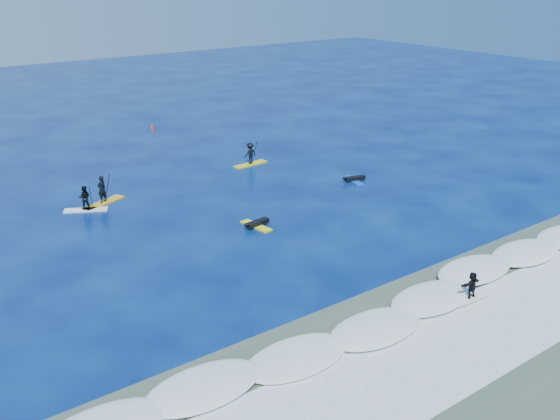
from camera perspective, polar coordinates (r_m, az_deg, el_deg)
ground at (r=36.40m, az=0.59°, el=-2.56°), size 160.00×160.00×0.00m
shallow_water at (r=27.89m, az=18.59°, el=-11.82°), size 90.00×13.00×0.01m
breaking_wave at (r=29.90m, az=12.36°, el=-8.75°), size 40.00×6.00×0.30m
whitewater at (r=28.35m, az=16.94°, el=-11.04°), size 34.00×5.00×0.02m
sup_paddler_left at (r=43.06m, az=-15.94°, el=1.45°), size 3.26×1.91×2.24m
sup_paddler_center at (r=42.10m, az=-17.41°, el=0.87°), size 2.76×1.91×1.93m
sup_paddler_right at (r=49.76m, az=-2.74°, el=5.05°), size 3.02×1.00×2.08m
prone_paddler_near at (r=37.90m, az=-2.19°, el=-1.30°), size 1.84×2.36×0.48m
prone_paddler_far at (r=46.28m, az=6.76°, el=2.82°), size 1.79×2.34×0.47m
wave_surfer at (r=30.68m, az=17.12°, el=-6.73°), size 1.96×0.63×1.40m
marker_buoy at (r=61.78m, az=-11.60°, el=7.38°), size 0.29×0.29×0.69m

